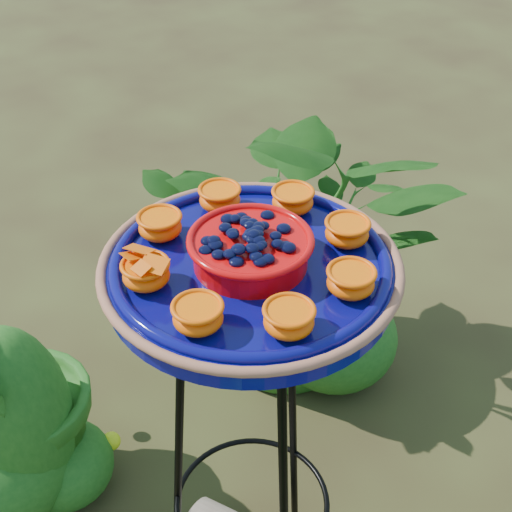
% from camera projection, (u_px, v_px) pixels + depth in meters
% --- Properties ---
extents(tripod_stand, '(0.44, 0.44, 0.95)m').
position_uv_depth(tripod_stand, '(251.00, 429.00, 1.43)').
color(tripod_stand, black).
rests_on(tripod_stand, ground).
extents(feeder_dish, '(0.61, 0.61, 0.11)m').
position_uv_depth(feeder_dish, '(251.00, 264.00, 1.18)').
color(feeder_dish, '#080960').
rests_on(feeder_dish, tripod_stand).
extents(shrub_back_left, '(1.14, 1.13, 0.96)m').
position_uv_depth(shrub_back_left, '(303.00, 237.00, 2.13)').
color(shrub_back_left, '#1B5216').
rests_on(shrub_back_left, ground).
extents(shrub_front_left, '(0.55, 0.55, 0.78)m').
position_uv_depth(shrub_front_left, '(10.00, 394.00, 1.75)').
color(shrub_front_left, '#1B5216').
rests_on(shrub_front_left, ground).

